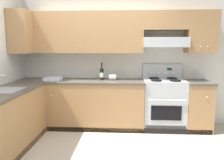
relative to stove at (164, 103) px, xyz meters
The scene contains 8 objects.
ground_plane 1.81m from the stove, 134.17° to the right, with size 7.04×7.04×0.00m, color #B2AA99.
wall_back 1.33m from the stove, 161.63° to the left, with size 4.68×0.57×2.55m.
counter_back_run 1.22m from the stove, behind, with size 3.60×0.65×0.91m.
counter_left_run 2.76m from the stove, 153.00° to the right, with size 0.63×1.91×1.13m.
stove is the anchor object (origin of this frame).
wine_bottle 1.30m from the stove, behind, with size 0.08×0.08×0.33m.
bowl 2.13m from the stove, behind, with size 0.31×0.26×0.06m.
paper_towel_roll 1.09m from the stove, behind, with size 0.14×0.11×0.11m.
Camera 1 is at (0.49, -2.88, 1.54)m, focal length 35.68 mm.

